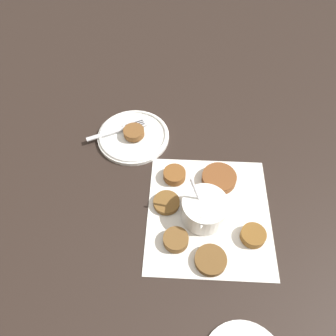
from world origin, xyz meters
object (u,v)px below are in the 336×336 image
Objects in this scene: sauce_bowl at (204,210)px; fritter_on_plate at (134,132)px; serving_plate at (133,136)px; fork at (123,129)px.

sauce_bowl is 2.08× the size of fritter_on_plate.
fork is (-0.01, -0.03, 0.01)m from serving_plate.
serving_plate is 0.03m from fork.
sauce_bowl is at bearing 51.49° from fork.
serving_plate is at bearing -118.22° from fritter_on_plate.
fritter_on_plate is 0.38× the size of fork.
fork is at bearing -110.51° from fritter_on_plate.
serving_plate is 0.02m from fritter_on_plate.
fritter_on_plate is (-0.20, -0.23, -0.00)m from sauce_bowl.
fork is at bearing -109.61° from serving_plate.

